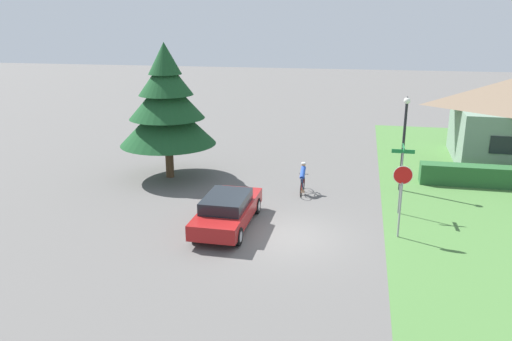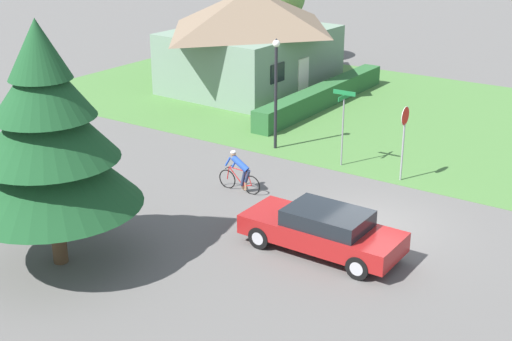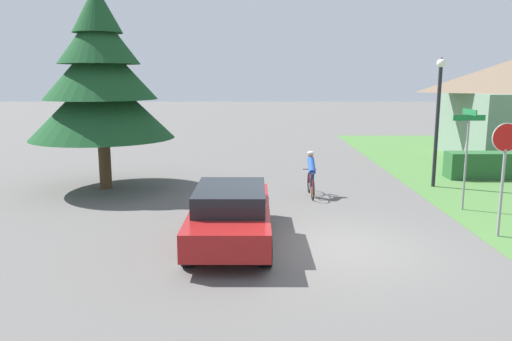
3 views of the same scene
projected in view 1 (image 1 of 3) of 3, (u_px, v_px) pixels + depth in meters
ground_plane at (286, 236)px, 18.44m from camera, size 140.00×140.00×0.00m
sedan_left_lane at (227, 210)px, 19.11m from camera, size 1.83×4.62×1.33m
cyclist at (303, 179)px, 22.90m from camera, size 0.44×1.70×1.45m
stop_sign at (402, 188)px, 17.84m from camera, size 0.68×0.07×2.73m
street_lamp at (404, 134)px, 22.75m from camera, size 0.29×0.29×4.43m
street_name_sign at (402, 167)px, 20.09m from camera, size 0.90×0.90×2.89m
conifer_tall_near at (167, 106)px, 24.52m from camera, size 4.77×4.77×6.71m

